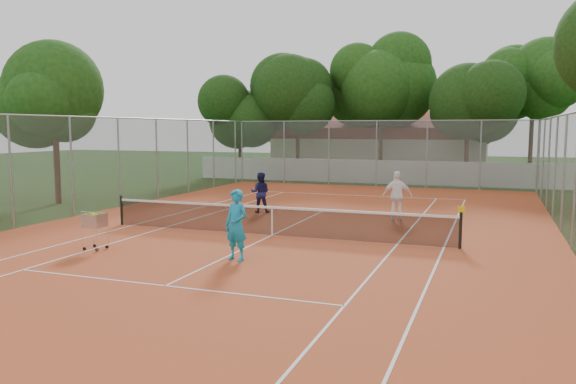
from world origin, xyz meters
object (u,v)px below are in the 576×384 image
(tennis_net, at_px, (272,221))
(clubhouse, at_px, (381,145))
(player_near, at_px, (236,225))
(ball_hopper, at_px, (95,230))
(player_far_left, at_px, (260,192))
(player_far_right, at_px, (397,196))

(tennis_net, bearing_deg, clubhouse, 93.95)
(clubhouse, distance_m, player_near, 32.69)
(tennis_net, bearing_deg, player_near, -83.43)
(clubhouse, relative_size, ball_hopper, 14.09)
(tennis_net, relative_size, player_far_left, 7.04)
(tennis_net, relative_size, ball_hopper, 10.20)
(player_near, bearing_deg, player_far_right, 83.67)
(clubhouse, relative_size, player_far_right, 8.65)
(tennis_net, relative_size, player_far_right, 6.26)
(player_far_left, bearing_deg, player_far_right, 164.04)
(tennis_net, height_order, player_far_left, player_far_left)
(clubhouse, distance_m, ball_hopper, 32.95)
(clubhouse, xyz_separation_m, player_far_left, (-0.37, -24.45, -1.34))
(tennis_net, height_order, player_far_right, player_far_right)
(player_far_left, distance_m, ball_hopper, 8.56)
(tennis_net, height_order, player_near, player_near)
(player_far_right, distance_m, ball_hopper, 11.11)
(ball_hopper, bearing_deg, player_far_left, 70.60)
(player_near, bearing_deg, ball_hopper, -162.79)
(tennis_net, relative_size, clubhouse, 0.72)
(player_far_right, relative_size, ball_hopper, 1.63)
(player_near, xyz_separation_m, player_far_left, (-2.78, 8.13, -0.11))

